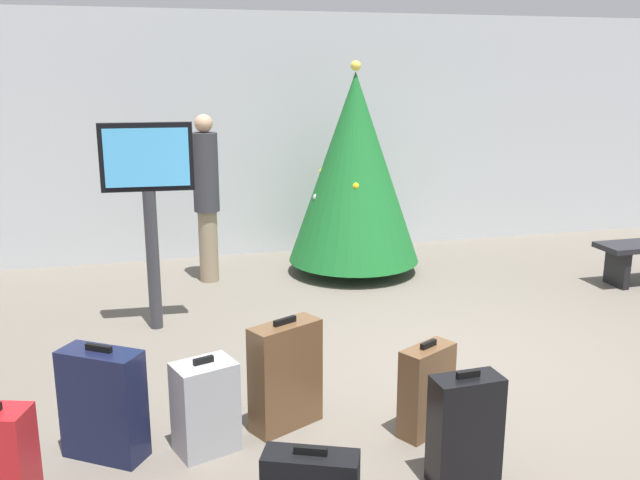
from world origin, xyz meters
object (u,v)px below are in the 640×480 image
at_px(suitcase_1, 205,407).
at_px(suitcase_5, 103,404).
at_px(flight_info_kiosk, 149,189).
at_px(suitcase_4, 465,430).
at_px(suitcase_8, 286,375).
at_px(traveller_1, 206,193).
at_px(holiday_tree, 355,168).
at_px(suitcase_7, 427,390).

distance_m(suitcase_1, suitcase_5, 0.63).
relative_size(flight_info_kiosk, suitcase_4, 2.72).
bearing_deg(flight_info_kiosk, suitcase_8, -69.56).
bearing_deg(traveller_1, suitcase_5, -106.03).
relative_size(holiday_tree, suitcase_5, 3.31).
bearing_deg(holiday_tree, suitcase_8, -114.65).
distance_m(flight_info_kiosk, traveller_1, 1.56).
relative_size(flight_info_kiosk, suitcase_7, 2.95).
bearing_deg(suitcase_5, suitcase_1, -8.78).
relative_size(suitcase_1, suitcase_8, 0.82).
xyz_separation_m(suitcase_4, suitcase_8, (-0.88, 0.92, 0.04)).
xyz_separation_m(flight_info_kiosk, traveller_1, (0.65, 1.38, -0.31)).
height_order(suitcase_5, suitcase_7, suitcase_5).
bearing_deg(flight_info_kiosk, suitcase_5, -99.84).
bearing_deg(suitcase_7, holiday_tree, 79.61).
bearing_deg(suitcase_4, suitcase_1, 152.53).
xyz_separation_m(traveller_1, suitcase_5, (-1.04, -3.60, -0.68)).
bearing_deg(suitcase_4, suitcase_7, 88.51).
bearing_deg(suitcase_7, flight_info_kiosk, 124.37).
distance_m(suitcase_4, suitcase_5, 2.23).
bearing_deg(suitcase_1, suitcase_7, -6.06).
bearing_deg(suitcase_5, suitcase_7, -6.88).
bearing_deg(traveller_1, holiday_tree, -2.17).
bearing_deg(suitcase_8, suitcase_4, -46.47).
distance_m(holiday_tree, suitcase_5, 4.58).
height_order(flight_info_kiosk, suitcase_5, flight_info_kiosk).
height_order(flight_info_kiosk, suitcase_4, flight_info_kiosk).
relative_size(traveller_1, suitcase_8, 2.44).
distance_m(suitcase_5, suitcase_8, 1.19).
xyz_separation_m(traveller_1, suitcase_7, (1.04, -3.85, -0.72)).
relative_size(suitcase_4, suitcase_8, 0.91).
height_order(suitcase_1, suitcase_4, suitcase_4).
bearing_deg(suitcase_1, suitcase_4, -27.47).
xyz_separation_m(holiday_tree, suitcase_8, (-1.59, -3.46, -0.89)).
xyz_separation_m(suitcase_5, suitcase_8, (1.18, 0.08, 0.02)).
relative_size(holiday_tree, flight_info_kiosk, 1.29).
bearing_deg(suitcase_8, suitcase_7, -20.30).
xyz_separation_m(holiday_tree, flight_info_kiosk, (-2.38, -1.32, 0.08)).
distance_m(flight_info_kiosk, suitcase_5, 2.46).
relative_size(flight_info_kiosk, traveller_1, 1.01).
bearing_deg(flight_info_kiosk, suitcase_1, -84.15).
distance_m(traveller_1, suitcase_7, 4.06).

